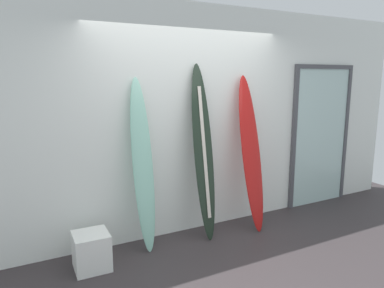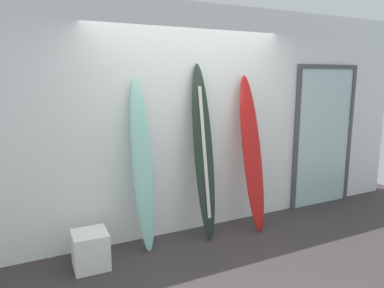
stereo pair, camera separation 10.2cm
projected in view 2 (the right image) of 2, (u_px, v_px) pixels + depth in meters
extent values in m
cube|color=#322C2D|center=(242.00, 276.00, 3.55)|extent=(8.00, 8.00, 0.04)
cube|color=white|center=(186.00, 121.00, 4.43)|extent=(7.20, 0.20, 2.80)
ellipsoid|color=#8CCBB5|center=(142.00, 165.00, 3.95)|extent=(0.25, 0.38, 1.94)
cone|color=black|center=(147.00, 235.00, 4.02)|extent=(0.07, 0.09, 0.11)
ellipsoid|color=#1E2C20|center=(204.00, 152.00, 4.24)|extent=(0.25, 0.42, 2.10)
cube|color=beige|center=(205.00, 152.00, 4.22)|extent=(0.05, 0.29, 1.55)
cone|color=black|center=(208.00, 224.00, 4.29)|extent=(0.07, 0.09, 0.11)
ellipsoid|color=#B41815|center=(252.00, 154.00, 4.49)|extent=(0.28, 0.51, 1.96)
cone|color=black|center=(256.00, 218.00, 4.52)|extent=(0.07, 0.09, 0.11)
cube|color=white|center=(91.00, 250.00, 3.64)|extent=(0.36, 0.36, 0.38)
cube|color=silver|center=(323.00, 138.00, 5.37)|extent=(1.03, 0.02, 2.05)
cube|color=#47474C|center=(296.00, 141.00, 5.13)|extent=(0.06, 0.06, 2.05)
cube|color=#47474C|center=(349.00, 136.00, 5.61)|extent=(0.06, 0.06, 2.05)
cube|color=#47474C|center=(328.00, 67.00, 5.18)|extent=(1.15, 0.06, 0.06)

